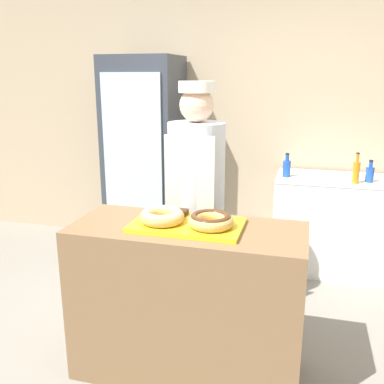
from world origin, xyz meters
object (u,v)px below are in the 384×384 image
Objects in this scene: donut_light_glaze at (162,216)px; bottle_blue_b at (287,168)px; baker_person at (196,202)px; bottle_orange at (356,172)px; chest_freezer at (334,224)px; donut_chocolate_glaze at (211,220)px; beverage_fridge at (145,157)px; brownie_back_left at (182,212)px; bottle_blue at (370,174)px; serving_tray at (187,225)px; brownie_back_right at (205,214)px.

bottle_blue_b is (0.60, 1.71, -0.04)m from donut_light_glaze.
baker_person is 1.53m from bottle_orange.
donut_light_glaze reaches higher than chest_freezer.
donut_chocolate_glaze is 0.13× the size of beverage_fridge.
bottle_blue is at bearing 51.09° from brownie_back_left.
donut_light_glaze is 0.13× the size of beverage_fridge.
brownie_back_left is 0.44m from baker_person.
chest_freezer is 0.59m from bottle_orange.
serving_tray is 0.15m from brownie_back_left.
brownie_back_right is 1.91m from beverage_fridge.
bottle_orange is at bearing -9.64° from bottle_blue_b.
bottle_orange is at bearing 56.59° from serving_tray.
baker_person reaches higher than donut_chocolate_glaze.
donut_chocolate_glaze is 2.03m from chest_freezer.
donut_chocolate_glaze is 2.09m from beverage_fridge.
bottle_blue reaches higher than donut_chocolate_glaze.
serving_tray is 8.88× the size of brownie_back_right.
chest_freezer is at bearing 62.71° from brownie_back_right.
beverage_fridge is (-1.01, 1.62, -0.00)m from brownie_back_right.
brownie_back_left is at bearing -61.89° from beverage_fridge.
bottle_blue_b is (0.53, 1.55, -0.01)m from brownie_back_left.
donut_chocolate_glaze is at bearing -58.71° from beverage_fridge.
bottle_blue_b reaches higher than brownie_back_left.
baker_person is at bearing 111.48° from brownie_back_right.
beverage_fridge is (-0.84, 1.19, 0.06)m from baker_person.
bottle_orange is at bearing 41.74° from baker_person.
brownie_back_left is at bearing 66.59° from donut_light_glaze.
bottle_blue is at bearing 41.09° from baker_person.
brownie_back_left is 1.98m from chest_freezer.
chest_freezer is at bearing 125.47° from bottle_orange.
bottle_blue is at bearing -21.49° from chest_freezer.
brownie_back_right is at bearing 113.41° from donut_chocolate_glaze.
donut_chocolate_glaze is at bearing -10.81° from serving_tray.
bottle_blue_b is at bearing -169.87° from chest_freezer.
bottle_blue is at bearing 58.86° from donut_chocolate_glaze.
brownie_back_right is 0.04× the size of beverage_fridge.
chest_freezer is 4.07× the size of bottle_orange.
serving_tray is 2.87× the size of bottle_blue_b.
bottle_orange reaches higher than serving_tray.
bottle_orange is (0.97, 1.45, 0.00)m from brownie_back_right.
bottle_blue is at bearing 54.57° from brownie_back_right.
baker_person is at bearing -54.67° from beverage_fridge.
brownie_back_left reaches higher than chest_freezer.
bottle_orange is 0.15m from bottle_blue.
brownie_back_right reaches higher than serving_tray.
serving_tray is 1.74m from bottle_blue_b.
brownie_back_right is (-0.07, 0.16, -0.02)m from donut_chocolate_glaze.
donut_light_glaze reaches higher than serving_tray.
brownie_back_left is 0.27× the size of bottle_orange.
bottle_blue is (2.10, -0.09, -0.02)m from beverage_fridge.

